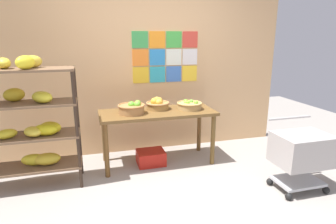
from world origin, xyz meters
TOP-DOWN VIEW (x-y plane):
  - ground at (0.00, 0.00)m, footprint 9.28×9.28m
  - back_wall_with_art at (0.00, 1.67)m, footprint 4.30×0.07m
  - banana_shelf_unit at (-1.45, 0.86)m, footprint 1.09×0.48m
  - display_table at (0.06, 1.12)m, footprint 1.53×0.62m
  - fruit_basket_back_right at (-0.29, 1.09)m, footprint 0.35×0.35m
  - fruit_basket_right at (0.52, 1.12)m, footprint 0.35×0.35m
  - fruit_basket_centre at (0.09, 1.23)m, footprint 0.32×0.32m
  - produce_crate_under_table at (-0.05, 1.08)m, footprint 0.37×0.31m
  - shopping_cart at (1.43, -0.02)m, footprint 0.59×0.48m

SIDE VIEW (x-z plane):
  - ground at x=0.00m, z-range 0.00..0.00m
  - produce_crate_under_table at x=-0.05m, z-range 0.00..0.19m
  - shopping_cart at x=1.43m, z-range 0.06..0.86m
  - display_table at x=0.06m, z-range 0.27..1.01m
  - fruit_basket_right at x=0.52m, z-range 0.73..0.85m
  - fruit_basket_centre at x=0.09m, z-range 0.72..0.89m
  - fruit_basket_back_right at x=-0.29m, z-range 0.73..0.89m
  - banana_shelf_unit at x=-1.45m, z-range 0.08..1.59m
  - back_wall_with_art at x=0.00m, z-range 0.00..2.72m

